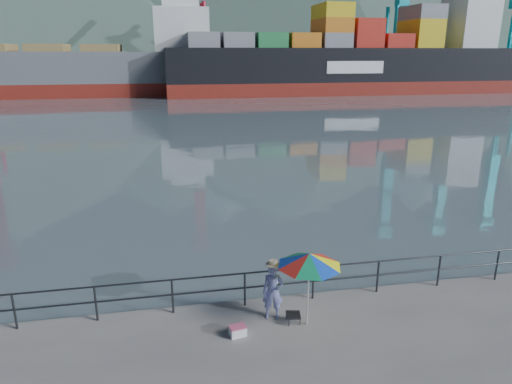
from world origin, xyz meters
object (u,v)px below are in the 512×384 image
Objects in this scene: fisherman at (273,292)px; bulk_carrier at (84,70)px; container_ship at (353,59)px; beach_umbrella at (309,260)px; cooler_bag at (238,331)px.

bulk_carrier is at bearing 117.36° from fisherman.
container_ship is (46.44, -4.05, 1.77)m from bulk_carrier.
fisherman is 75.77m from container_ship.
container_ship reaches higher than fisherman.
cooler_bag is (-1.87, -0.15, -1.74)m from beach_umbrella.
bulk_carrier is at bearing 175.01° from container_ship.
beach_umbrella is at bearing -77.25° from bulk_carrier.
cooler_bag is at bearing -114.40° from container_ship.
cooler_bag is (-1.05, -0.63, -0.66)m from fisherman.
bulk_carrier is (-16.66, 73.67, 2.18)m from beach_umbrella.
container_ship reaches higher than cooler_bag.
fisherman is 1.44m from beach_umbrella.
fisherman is at bearing -113.87° from container_ship.
fisherman is 0.02× the size of container_ship.
beach_umbrella is at bearing -113.16° from container_ship.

